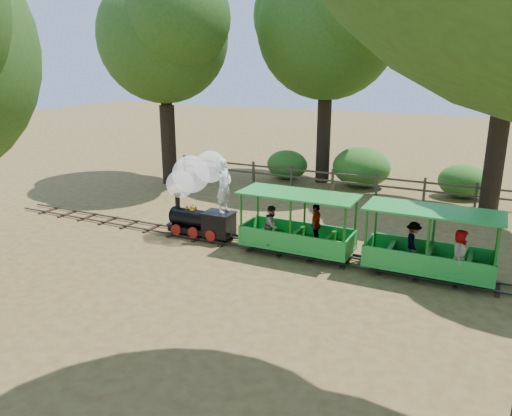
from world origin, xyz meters
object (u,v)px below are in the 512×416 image
at_px(fence, 354,180).
at_px(locomotive, 198,188).
at_px(carriage_front, 296,230).
at_px(carriage_rear, 431,251).

bearing_deg(fence, locomotive, -111.40).
relative_size(locomotive, carriage_front, 0.85).
relative_size(carriage_front, carriage_rear, 1.00).
distance_m(locomotive, fence, 8.58).
bearing_deg(carriage_rear, carriage_front, -179.88).
xyz_separation_m(carriage_front, carriage_rear, (3.86, 0.01, -0.01)).
bearing_deg(fence, carriage_front, -87.01).
bearing_deg(locomotive, carriage_front, -1.91).
height_order(carriage_front, fence, carriage_front).
xyz_separation_m(locomotive, carriage_rear, (7.39, -0.11, -0.91)).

